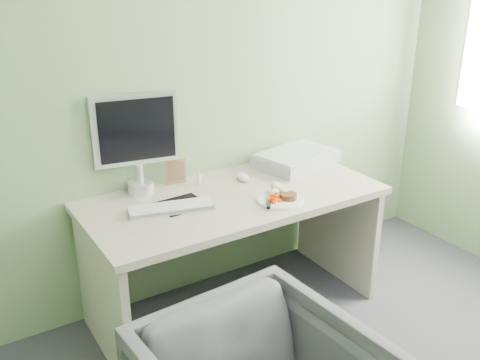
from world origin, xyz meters
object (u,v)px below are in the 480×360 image
scanner (296,159)px  monitor (136,138)px  desk (234,225)px  plate (280,200)px

scanner → monitor: (-0.98, 0.12, 0.27)m
desk → scanner: 0.64m
plate → monitor: (-0.57, 0.51, 0.30)m
plate → monitor: bearing=138.2°
desk → plate: size_ratio=6.46×
desk → scanner: (0.57, 0.20, 0.22)m
plate → scanner: 0.57m
scanner → monitor: monitor is taller
monitor → plate: bearing=-32.2°
desk → plate: (0.16, -0.20, 0.19)m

